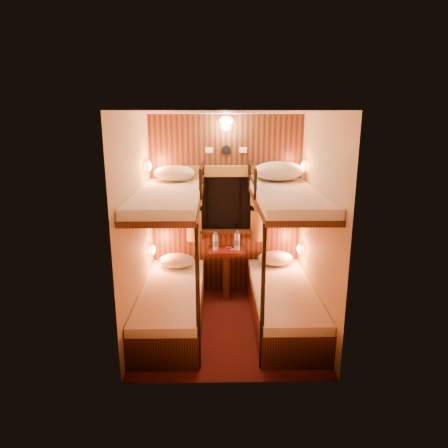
{
  "coord_description": "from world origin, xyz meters",
  "views": [
    {
      "loc": [
        -0.12,
        -4.21,
        2.33
      ],
      "look_at": [
        -0.04,
        0.15,
        1.19
      ],
      "focal_mm": 32.0,
      "sensor_mm": 36.0,
      "label": 1
    }
  ],
  "objects_px": {
    "bunk_left": "(171,279)",
    "bottle_right": "(237,242)",
    "bunk_right": "(284,278)",
    "table": "(226,266)",
    "bottle_left": "(216,242)"
  },
  "relations": [
    {
      "from": "table",
      "to": "bottle_right",
      "type": "relative_size",
      "value": 2.45
    },
    {
      "from": "bunk_right",
      "to": "bottle_right",
      "type": "relative_size",
      "value": 7.09
    },
    {
      "from": "bottle_left",
      "to": "bottle_right",
      "type": "bearing_deg",
      "value": 1.46
    },
    {
      "from": "bunk_left",
      "to": "table",
      "type": "relative_size",
      "value": 2.9
    },
    {
      "from": "bottle_right",
      "to": "table",
      "type": "bearing_deg",
      "value": 171.8
    },
    {
      "from": "table",
      "to": "bottle_left",
      "type": "height_order",
      "value": "bottle_left"
    },
    {
      "from": "bottle_left",
      "to": "bottle_right",
      "type": "relative_size",
      "value": 0.94
    },
    {
      "from": "bunk_left",
      "to": "table",
      "type": "height_order",
      "value": "bunk_left"
    },
    {
      "from": "table",
      "to": "bottle_left",
      "type": "xyz_separation_m",
      "value": [
        -0.14,
        -0.03,
        0.34
      ]
    },
    {
      "from": "bunk_left",
      "to": "bottle_left",
      "type": "distance_m",
      "value": 0.93
    },
    {
      "from": "bottle_left",
      "to": "bottle_right",
      "type": "xyz_separation_m",
      "value": [
        0.28,
        0.01,
        0.01
      ]
    },
    {
      "from": "bunk_right",
      "to": "table",
      "type": "relative_size",
      "value": 2.9
    },
    {
      "from": "bunk_right",
      "to": "bottle_right",
      "type": "height_order",
      "value": "bunk_right"
    },
    {
      "from": "bunk_left",
      "to": "bottle_right",
      "type": "height_order",
      "value": "bunk_left"
    },
    {
      "from": "bunk_right",
      "to": "bottle_right",
      "type": "xyz_separation_m",
      "value": [
        -0.51,
        0.76,
        0.21
      ]
    }
  ]
}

